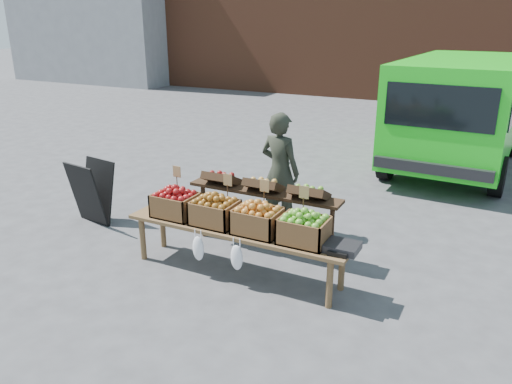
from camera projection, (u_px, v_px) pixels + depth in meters
The scene contains 12 objects.
ground at pixel (194, 244), 6.58m from camera, with size 80.00×80.00×0.00m, color #49494C.
grey_building at pixel (93, 1), 22.36m from camera, with size 8.00×3.00×7.00m, color gray.
delivery_van at pixel (459, 114), 9.65m from camera, with size 2.15×4.70×2.11m, color #18D51A, non-canonical shape.
vendor at pixel (280, 171), 6.88m from camera, with size 0.60×0.39×1.64m, color #262A1F.
chalkboard_sign at pixel (92, 192), 7.14m from camera, with size 0.61×0.34×0.92m, color black, non-canonical shape.
back_table at pixel (264, 211), 6.27m from camera, with size 2.10×0.44×1.04m, color #301F12, non-canonical shape.
display_bench at pixel (236, 251), 5.74m from camera, with size 2.70×0.56×0.57m, color brown, non-canonical shape.
crate_golden_apples at pixel (176, 205), 5.96m from camera, with size 0.50×0.40×0.28m, color maroon, non-canonical shape.
crate_russet_pears at pixel (215, 213), 5.72m from camera, with size 0.50×0.40×0.28m, color #8C5B13, non-canonical shape.
crate_red_apples at pixel (257, 221), 5.48m from camera, with size 0.50×0.40×0.28m, color #A67C1B, non-canonical shape.
crate_green_apples at pixel (304, 230), 5.25m from camera, with size 0.50×0.40×0.28m, color #529720, non-canonical shape.
weighing_scale at pixel (342, 247), 5.10m from camera, with size 0.34×0.30×0.08m, color black.
Camera 1 is at (3.47, -4.95, 2.83)m, focal length 35.00 mm.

